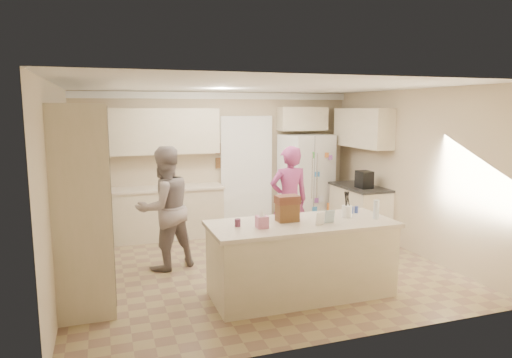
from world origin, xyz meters
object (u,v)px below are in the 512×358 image
object	(u,v)px
coffee_maker	(364,179)
dollhouse_body	(287,212)
teen_girl	(289,200)
island_base	(301,260)
refrigerator	(306,181)
teen_boy	(165,208)
utensil_crock	(347,211)
tissue_box	(262,222)

from	to	relation	value
coffee_maker	dollhouse_body	size ratio (longest dim) A/B	1.15
teen_girl	coffee_maker	bearing A→B (deg)	-166.54
dollhouse_body	island_base	bearing A→B (deg)	-33.69
refrigerator	coffee_maker	xyz separation A→B (m)	(0.58, -1.16, 0.17)
coffee_maker	island_base	distance (m)	2.87
refrigerator	dollhouse_body	world-z (taller)	refrigerator
island_base	teen_boy	bearing A→B (deg)	134.20
refrigerator	utensil_crock	size ratio (longest dim) A/B	12.00
tissue_box	dollhouse_body	bearing A→B (deg)	26.57
coffee_maker	utensil_crock	distance (m)	2.32
coffee_maker	teen_girl	distance (m)	1.61
utensil_crock	tissue_box	bearing A→B (deg)	-172.87
dollhouse_body	utensil_crock	bearing A→B (deg)	-3.58
refrigerator	island_base	bearing A→B (deg)	-127.47
refrigerator	utensil_crock	bearing A→B (deg)	-117.07
island_base	teen_boy	xyz separation A→B (m)	(-1.46, 1.50, 0.45)
refrigerator	tissue_box	bearing A→B (deg)	-134.39
coffee_maker	island_base	xyz separation A→B (m)	(-2.05, -1.90, -0.63)
island_base	utensil_crock	xyz separation A→B (m)	(0.65, 0.05, 0.56)
refrigerator	teen_girl	world-z (taller)	refrigerator
refrigerator	tissue_box	world-z (taller)	refrigerator
teen_boy	island_base	bearing A→B (deg)	112.37
dollhouse_body	teen_boy	xyz separation A→B (m)	(-1.31, 1.40, -0.15)
dollhouse_body	teen_boy	distance (m)	1.93
coffee_maker	teen_boy	xyz separation A→B (m)	(-3.51, -0.40, -0.18)
teen_boy	utensil_crock	bearing A→B (deg)	123.63
tissue_box	teen_boy	size ratio (longest dim) A/B	0.08
coffee_maker	teen_boy	size ratio (longest dim) A/B	0.17
refrigerator	teen_boy	xyz separation A→B (m)	(-2.94, -1.56, -0.01)
tissue_box	dollhouse_body	world-z (taller)	dollhouse_body
refrigerator	island_base	size ratio (longest dim) A/B	0.82
coffee_maker	island_base	size ratio (longest dim) A/B	0.14
tissue_box	dollhouse_body	xyz separation A→B (m)	(0.40, 0.20, 0.04)
utensil_crock	dollhouse_body	size ratio (longest dim) A/B	0.58
utensil_crock	coffee_maker	bearing A→B (deg)	52.88
coffee_maker	utensil_crock	bearing A→B (deg)	-127.12
teen_boy	teen_girl	distance (m)	1.95
coffee_maker	dollhouse_body	xyz separation A→B (m)	(-2.20, -1.80, -0.03)
utensil_crock	teen_girl	xyz separation A→B (m)	(-0.16, 1.51, -0.14)
dollhouse_body	teen_boy	size ratio (longest dim) A/B	0.15
utensil_crock	tissue_box	size ratio (longest dim) A/B	1.07
refrigerator	dollhouse_body	xyz separation A→B (m)	(-1.62, -2.96, 0.14)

